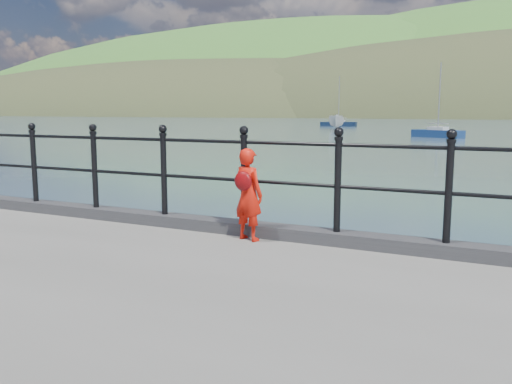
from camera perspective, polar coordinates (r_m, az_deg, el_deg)
The scene contains 7 objects.
ground at distance 7.49m, azimuth -4.85°, elevation -11.19°, with size 600.00×600.00×0.00m, color #2D4251.
kerb at distance 7.07m, azimuth -5.59°, elevation -3.33°, with size 60.00×0.30×0.15m, color #28282B.
railing at distance 6.96m, azimuth -5.68°, elevation 2.72°, with size 18.11×0.11×1.20m.
child at distance 6.38m, azimuth -0.84°, elevation -0.20°, with size 0.45×0.36×1.10m.
launch_white at distance 70.33m, azimuth 8.49°, elevation 7.28°, with size 1.94×5.16×1.99m, color silver.
sailboat_left at distance 85.96m, azimuth 8.67°, elevation 7.07°, with size 5.63×2.27×7.87m.
sailboat_port at distance 53.28m, azimuth 18.57°, elevation 5.82°, with size 4.93×3.31×7.05m.
Camera 1 is at (3.64, -6.04, 2.54)m, focal length 38.00 mm.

